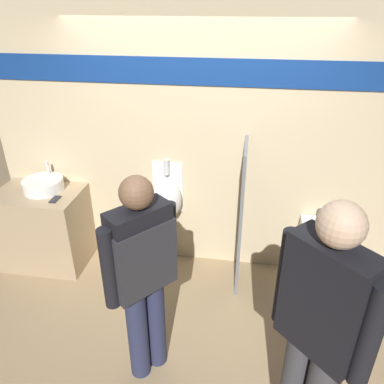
% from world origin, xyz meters
% --- Properties ---
extents(ground_plane, '(16.00, 16.00, 0.00)m').
position_xyz_m(ground_plane, '(0.00, 0.00, 0.00)').
color(ground_plane, '#997F5B').
extents(display_wall, '(4.24, 0.07, 2.70)m').
position_xyz_m(display_wall, '(0.00, 0.60, 1.36)').
color(display_wall, beige).
rests_on(display_wall, ground_plane).
extents(sink_counter, '(0.88, 0.60, 0.86)m').
position_xyz_m(sink_counter, '(-1.63, 0.27, 0.43)').
color(sink_counter, tan).
rests_on(sink_counter, ground_plane).
extents(sink_basin, '(0.41, 0.41, 0.26)m').
position_xyz_m(sink_basin, '(-1.58, 0.33, 0.92)').
color(sink_basin, white).
rests_on(sink_basin, sink_counter).
extents(cell_phone, '(0.07, 0.14, 0.01)m').
position_xyz_m(cell_phone, '(-1.37, 0.15, 0.87)').
color(cell_phone, '#232328').
rests_on(cell_phone, sink_counter).
extents(divider_near_counter, '(0.03, 0.54, 1.49)m').
position_xyz_m(divider_near_counter, '(0.46, 0.30, 0.74)').
color(divider_near_counter, slate).
rests_on(divider_near_counter, ground_plane).
extents(urinal_near_counter, '(0.33, 0.28, 1.21)m').
position_xyz_m(urinal_near_counter, '(-0.32, 0.44, 0.81)').
color(urinal_near_counter, silver).
rests_on(urinal_near_counter, ground_plane).
extents(toilet, '(0.37, 0.52, 0.83)m').
position_xyz_m(toilet, '(1.24, 0.28, 0.30)').
color(toilet, white).
rests_on(toilet, ground_plane).
extents(person_in_vest, '(0.45, 0.48, 1.68)m').
position_xyz_m(person_in_vest, '(-0.18, -0.88, 0.98)').
color(person_in_vest, '#282D4C').
rests_on(person_in_vest, ground_plane).
extents(person_with_lanyard, '(0.48, 0.48, 1.81)m').
position_xyz_m(person_with_lanyard, '(0.94, -1.26, 1.00)').
color(person_with_lanyard, '#3D3D42').
rests_on(person_with_lanyard, ground_plane).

